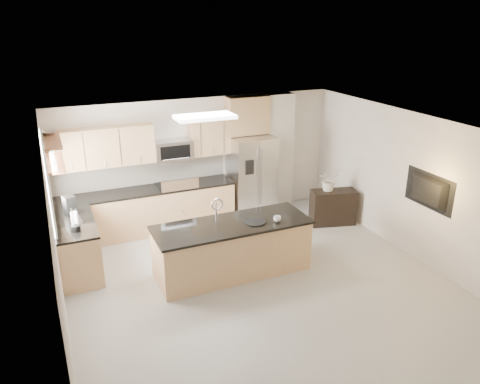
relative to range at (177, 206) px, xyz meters
name	(u,v)px	position (x,y,z in m)	size (l,w,h in m)	color
floor	(265,291)	(0.60, -2.92, -0.47)	(6.50, 6.50, 0.00)	#A7A59F
ceiling	(269,133)	(0.60, -2.92, 2.13)	(6.00, 6.50, 0.02)	white
wall_back	(199,160)	(0.60, 0.33, 0.83)	(6.00, 0.02, 2.60)	silver
wall_front	(424,348)	(0.60, -6.17, 0.83)	(6.00, 0.02, 2.60)	silver
wall_left	(56,254)	(-2.40, -2.92, 0.83)	(0.02, 6.50, 2.60)	silver
wall_right	(420,190)	(3.60, -2.92, 0.83)	(0.02, 6.50, 2.60)	silver
back_counter	(147,210)	(-0.63, 0.01, 0.00)	(3.55, 0.66, 1.44)	tan
left_counter	(77,247)	(-2.07, -1.07, -0.01)	(0.66, 1.50, 0.92)	tan
range	(177,206)	(0.00, 0.00, 0.00)	(0.76, 0.64, 1.14)	black
upper_cabinets	(137,144)	(-0.70, 0.16, 1.35)	(3.50, 0.33, 0.75)	tan
microwave	(173,150)	(0.00, 0.12, 1.16)	(0.76, 0.40, 0.40)	#B7B7B9
refrigerator	(251,177)	(1.66, -0.05, 0.42)	(0.92, 0.78, 1.78)	#B7B7B9
partition_column	(278,152)	(2.42, 0.18, 0.83)	(0.60, 0.30, 2.60)	beige
window	(48,183)	(-2.38, -1.07, 1.18)	(0.04, 1.15, 1.65)	white
shelf_lower	(54,163)	(-2.25, -0.97, 1.48)	(0.30, 1.20, 0.04)	#9B5A3E
shelf_upper	(51,140)	(-2.25, -0.97, 1.85)	(0.30, 1.20, 0.04)	#9B5A3E
ceiling_fixture	(205,117)	(0.20, -1.32, 2.09)	(1.00, 0.50, 0.06)	white
island	(232,248)	(0.34, -2.16, -0.01)	(2.65, 0.97, 1.34)	tan
credenza	(333,207)	(3.06, -1.14, -0.10)	(0.93, 0.39, 0.74)	black
cup	(277,219)	(1.06, -2.39, 0.49)	(0.13, 0.13, 0.10)	white
platter	(255,222)	(0.71, -2.27, 0.45)	(0.36, 0.36, 0.02)	black
blender	(75,223)	(-2.07, -1.45, 0.59)	(0.14, 0.14, 0.33)	black
kettle	(76,216)	(-2.02, -1.10, 0.55)	(0.19, 0.19, 0.24)	#B7B7B9
coffee_maker	(70,206)	(-2.09, -0.69, 0.61)	(0.23, 0.25, 0.33)	black
bowl	(49,132)	(-2.25, -0.64, 1.90)	(0.32, 0.32, 0.08)	#B7B7B9
flower_vase	(329,174)	(2.96, -1.06, 0.62)	(0.64, 0.55, 0.70)	silver
television	(425,191)	(3.51, -3.12, 0.88)	(1.08, 0.14, 0.62)	black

